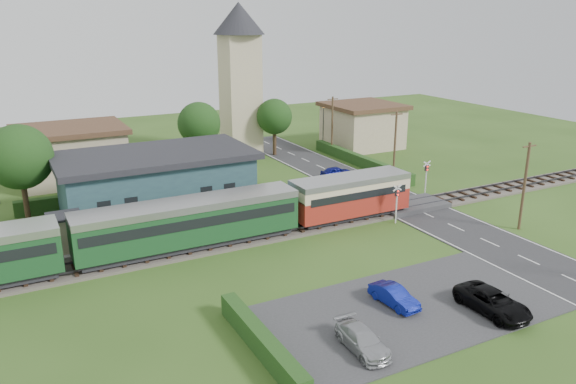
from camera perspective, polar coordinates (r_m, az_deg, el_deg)
name	(u,v)px	position (r m, az deg, el deg)	size (l,w,h in m)	color
ground	(325,235)	(43.32, 3.82, -4.39)	(120.00, 120.00, 0.00)	#2D4C19
railway_track	(312,225)	(44.88, 2.49, -3.41)	(76.00, 3.20, 0.49)	#4C443D
road	(426,214)	(48.97, 13.88, -2.22)	(6.00, 70.00, 0.05)	#28282B
car_park	(411,308)	(33.72, 12.41, -11.44)	(17.00, 9.00, 0.08)	#333335
crossing_deck	(411,205)	(50.32, 12.41, -1.33)	(6.20, 3.40, 0.45)	#333335
platform	(179,232)	(43.93, -11.05, -4.05)	(30.00, 3.00, 0.45)	gray
equipment_hut	(66,232)	(42.07, -21.65, -3.78)	(2.30, 2.30, 2.55)	#C4B38F
station_building	(156,183)	(48.45, -13.22, 0.94)	(16.00, 9.00, 5.30)	#27424B
train	(145,229)	(39.59, -14.36, -3.70)	(43.20, 2.90, 3.40)	#232328
church_tower	(240,68)	(67.72, -4.91, 12.46)	(6.00, 6.00, 17.60)	#C4B38F
house_west	(71,153)	(61.00, -21.18, 3.70)	(10.80, 8.80, 5.50)	tan
house_east	(362,125)	(72.50, 7.57, 6.78)	(8.80, 8.80, 5.50)	tan
hedge_carpark	(262,342)	(28.93, -2.70, -14.99)	(0.80, 9.00, 1.20)	#193814
hedge_roadside	(360,161)	(63.32, 7.32, 3.18)	(0.80, 18.00, 1.20)	#193814
hedge_station	(145,191)	(53.24, -14.32, 0.06)	(22.00, 0.80, 1.30)	#193814
tree_a	(19,157)	(49.40, -25.63, 3.21)	(5.20, 5.20, 8.00)	#332316
tree_b	(199,124)	(61.33, -9.02, 6.87)	(4.60, 4.60, 7.34)	#332316
tree_c	(274,117)	(66.97, -1.39, 7.65)	(4.20, 4.20, 6.78)	#332316
utility_pole_b	(524,185)	(46.90, 22.89, 0.64)	(1.40, 0.22, 7.00)	#473321
utility_pole_c	(395,145)	(57.95, 10.81, 4.75)	(1.40, 0.22, 7.00)	#473321
utility_pole_d	(332,125)	(67.55, 4.51, 6.81)	(1.40, 0.22, 7.00)	#473321
crossing_signal_near	(397,198)	(45.78, 11.00, -0.61)	(0.84, 0.28, 3.28)	silver
crossing_signal_far	(426,173)	(53.77, 13.88, 1.92)	(0.84, 0.28, 3.28)	silver
streetlamp_east	(323,122)	(72.77, 3.61, 7.13)	(0.30, 0.30, 5.15)	#3F3F47
car_on_road	(336,172)	(58.34, 4.94, 2.04)	(1.35, 3.36, 1.14)	navy
car_park_blue	(394,296)	(33.54, 10.72, -10.35)	(1.17, 3.36, 1.11)	navy
car_park_silver	(362,340)	(29.26, 7.56, -14.68)	(1.53, 3.75, 1.09)	#A4A5AA
car_park_dark	(493,302)	(34.22, 20.08, -10.43)	(2.12, 4.59, 1.28)	black
pedestrian_near	(274,205)	(46.05, -1.39, -1.38)	(0.56, 0.37, 1.54)	gray
pedestrian_far	(76,235)	(42.27, -20.77, -4.11)	(0.90, 0.70, 1.85)	gray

